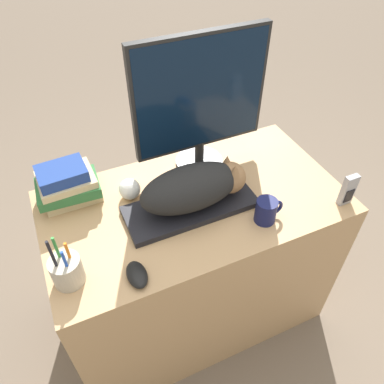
{
  "coord_description": "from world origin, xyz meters",
  "views": [
    {
      "loc": [
        -0.41,
        -0.58,
        1.73
      ],
      "look_at": [
        -0.02,
        0.29,
        0.82
      ],
      "focal_mm": 35.0,
      "sensor_mm": 36.0,
      "label": 1
    }
  ],
  "objects": [
    {
      "name": "monitor",
      "position": [
        0.11,
        0.49,
        1.05
      ],
      "size": [
        0.51,
        0.19,
        0.53
      ],
      "color": "black",
      "rests_on": "desk"
    },
    {
      "name": "ground_plane",
      "position": [
        0.0,
        0.0,
        0.0
      ],
      "size": [
        12.0,
        12.0,
        0.0
      ],
      "primitive_type": "plane",
      "color": "#6B5B4C"
    },
    {
      "name": "baseball",
      "position": [
        -0.21,
        0.42,
        0.8
      ],
      "size": [
        0.08,
        0.08,
        0.08
      ],
      "color": "silver",
      "rests_on": "desk"
    },
    {
      "name": "computer_mouse",
      "position": [
        -0.3,
        0.07,
        0.78
      ],
      "size": [
        0.06,
        0.1,
        0.03
      ],
      "color": "black",
      "rests_on": "desk"
    },
    {
      "name": "desk",
      "position": [
        0.0,
        0.3,
        0.38
      ],
      "size": [
        1.11,
        0.61,
        0.76
      ],
      "color": "tan",
      "rests_on": "ground_plane"
    },
    {
      "name": "keyboard",
      "position": [
        -0.03,
        0.27,
        0.77
      ],
      "size": [
        0.47,
        0.19,
        0.02
      ],
      "color": "black",
      "rests_on": "desk"
    },
    {
      "name": "coffee_mug",
      "position": [
        0.19,
        0.12,
        0.8
      ],
      "size": [
        0.11,
        0.07,
        0.09
      ],
      "color": "#141947",
      "rests_on": "desk"
    },
    {
      "name": "cat",
      "position": [
        -0.01,
        0.27,
        0.86
      ],
      "size": [
        0.39,
        0.17,
        0.16
      ],
      "color": "black",
      "rests_on": "keyboard"
    },
    {
      "name": "pen_cup",
      "position": [
        -0.48,
        0.15,
        0.81
      ],
      "size": [
        0.09,
        0.09,
        0.2
      ],
      "color": "#B2A893",
      "rests_on": "desk"
    },
    {
      "name": "phone",
      "position": [
        0.49,
        0.07,
        0.82
      ],
      "size": [
        0.05,
        0.03,
        0.13
      ],
      "color": "#99999E",
      "rests_on": "desk"
    },
    {
      "name": "book_stack",
      "position": [
        -0.41,
        0.49,
        0.83
      ],
      "size": [
        0.22,
        0.17,
        0.15
      ],
      "color": "#C6B284",
      "rests_on": "desk"
    }
  ]
}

